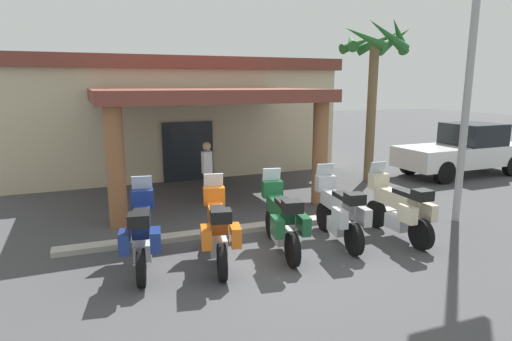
# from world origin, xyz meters

# --- Properties ---
(ground_plane) EXTENTS (80.00, 80.00, 0.00)m
(ground_plane) POSITION_xyz_m (0.00, 0.00, 0.00)
(ground_plane) COLOR #424244
(motel_building) EXTENTS (12.60, 11.70, 4.36)m
(motel_building) POSITION_xyz_m (-0.08, 10.42, 2.22)
(motel_building) COLOR beige
(motel_building) RESTS_ON ground_plane
(motorcycle_blue) EXTENTS (0.82, 2.21, 1.61)m
(motorcycle_blue) POSITION_xyz_m (-2.39, 0.24, 0.70)
(motorcycle_blue) COLOR black
(motorcycle_blue) RESTS_ON ground_plane
(motorcycle_orange) EXTENTS (0.88, 2.20, 1.61)m
(motorcycle_orange) POSITION_xyz_m (-1.01, -0.03, 0.70)
(motorcycle_orange) COLOR black
(motorcycle_orange) RESTS_ON ground_plane
(motorcycle_green) EXTENTS (0.81, 2.21, 1.61)m
(motorcycle_green) POSITION_xyz_m (0.38, 0.06, 0.70)
(motorcycle_green) COLOR black
(motorcycle_green) RESTS_ON ground_plane
(motorcycle_silver) EXTENTS (0.77, 2.21, 1.61)m
(motorcycle_silver) POSITION_xyz_m (1.77, 0.11, 0.70)
(motorcycle_silver) COLOR black
(motorcycle_silver) RESTS_ON ground_plane
(motorcycle_cream) EXTENTS (0.70, 2.21, 1.61)m
(motorcycle_cream) POSITION_xyz_m (3.16, -0.13, 0.70)
(motorcycle_cream) COLOR black
(motorcycle_cream) RESTS_ON ground_plane
(pedestrian) EXTENTS (0.32, 0.47, 1.79)m
(pedestrian) POSITION_xyz_m (-0.10, 4.26, 1.04)
(pedestrian) COLOR #3F334C
(pedestrian) RESTS_ON ground_plane
(pickup_truck_white) EXTENTS (5.28, 2.13, 1.95)m
(pickup_truck_white) POSITION_xyz_m (9.96, 4.60, 0.94)
(pickup_truck_white) COLOR black
(pickup_truck_white) RESTS_ON ground_plane
(palm_tree_near_portico) EXTENTS (2.49, 2.47, 5.56)m
(palm_tree_near_portico) POSITION_xyz_m (6.01, 5.00, 4.25)
(palm_tree_near_portico) COLOR brown
(palm_tree_near_portico) RESTS_ON ground_plane
(roadside_sign) EXTENTS (1.40, 0.18, 7.50)m
(roadside_sign) POSITION_xyz_m (5.37, 0.36, 4.97)
(roadside_sign) COLOR #99999E
(roadside_sign) RESTS_ON ground_plane
(curb_strip) EXTENTS (8.94, 0.36, 0.12)m
(curb_strip) POSITION_xyz_m (0.38, 1.51, 0.06)
(curb_strip) COLOR #ADA89E
(curb_strip) RESTS_ON ground_plane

